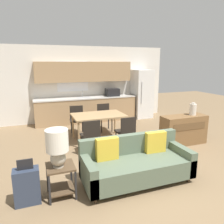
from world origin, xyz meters
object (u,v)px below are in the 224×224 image
object	(u,v)px
table_lamp	(57,145)
dining_chair_far_left	(77,118)
dining_chair_near_left	(91,134)
suitcase	(27,186)
credenza	(183,130)
dining_chair_far_right	(104,116)
dining_table	(98,117)
side_table	(61,176)
refrigerator	(142,94)
vase	(193,109)
dining_chair_near_right	(126,131)
couch	(135,163)

from	to	relation	value
table_lamp	dining_chair_far_left	world-z (taller)	table_lamp
dining_chair_near_left	suitcase	distance (m)	2.05
credenza	dining_chair_far_right	distance (m)	2.45
table_lamp	dining_chair_near_left	world-z (taller)	table_lamp
dining_table	side_table	xyz separation A→B (m)	(-1.34, -2.30, -0.32)
table_lamp	refrigerator	bearing A→B (deg)	48.86
vase	dining_chair_near_right	distance (m)	1.89
dining_table	dining_chair_far_left	bearing A→B (deg)	118.93
table_lamp	suitcase	size ratio (longest dim) A/B	0.84
side_table	dining_chair_far_right	size ratio (longest dim) A/B	0.62
couch	dining_chair_far_right	world-z (taller)	same
side_table	dining_chair_far_left	xyz separation A→B (m)	(0.90, 3.09, 0.13)
dining_table	side_table	bearing A→B (deg)	-120.22
couch	table_lamp	world-z (taller)	table_lamp
credenza	refrigerator	bearing A→B (deg)	83.22
table_lamp	dining_chair_near_right	distance (m)	2.37
couch	suitcase	bearing A→B (deg)	-178.97
table_lamp	dining_chair_near_left	distance (m)	1.79
couch	dining_chair_near_left	xyz separation A→B (m)	(-0.44, 1.46, 0.14)
vase	dining_chair_far_left	size ratio (longest dim) A/B	0.40
credenza	dining_chair_near_right	world-z (taller)	dining_chair_near_right
couch	credenza	distance (m)	2.38
dining_table	vase	distance (m)	2.52
vase	side_table	bearing A→B (deg)	-161.08
dining_chair_near_left	dining_table	bearing A→B (deg)	-117.28
couch	table_lamp	size ratio (longest dim) A/B	3.21
dining_chair_far_right	dining_table	bearing A→B (deg)	-117.54
side_table	dining_chair_far_right	bearing A→B (deg)	60.23
side_table	vase	world-z (taller)	vase
couch	dining_chair_near_left	distance (m)	1.53
dining_table	dining_chair_far_left	distance (m)	0.93
dining_chair_far_right	dining_chair_far_left	xyz separation A→B (m)	(-0.89, -0.03, 0.00)
couch	suitcase	size ratio (longest dim) A/B	2.69
vase	dining_chair_far_right	world-z (taller)	vase
refrigerator	table_lamp	world-z (taller)	refrigerator
dining_chair_far_left	couch	bearing A→B (deg)	-75.10
dining_chair_near_left	suitcase	bearing A→B (deg)	47.85
side_table	credenza	size ratio (longest dim) A/B	0.43
couch	suitcase	xyz separation A→B (m)	(-1.84, -0.03, -0.05)
table_lamp	vase	size ratio (longest dim) A/B	1.83
dining_chair_near_right	dining_chair_near_left	distance (m)	0.90
dining_chair_far_left	side_table	bearing A→B (deg)	-99.28
dining_chair_near_right	dining_chair_far_left	distance (m)	1.87
dining_table	dining_chair_near_right	distance (m)	0.98
dining_table	side_table	world-z (taller)	dining_table
dining_table	dining_chair_near_right	size ratio (longest dim) A/B	1.67
credenza	dining_chair_far_right	size ratio (longest dim) A/B	1.45
table_lamp	dining_chair_far_left	distance (m)	3.27
table_lamp	dining_chair_far_right	size ratio (longest dim) A/B	0.72
couch	dining_chair_far_left	xyz separation A→B (m)	(-0.43, 3.08, 0.14)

